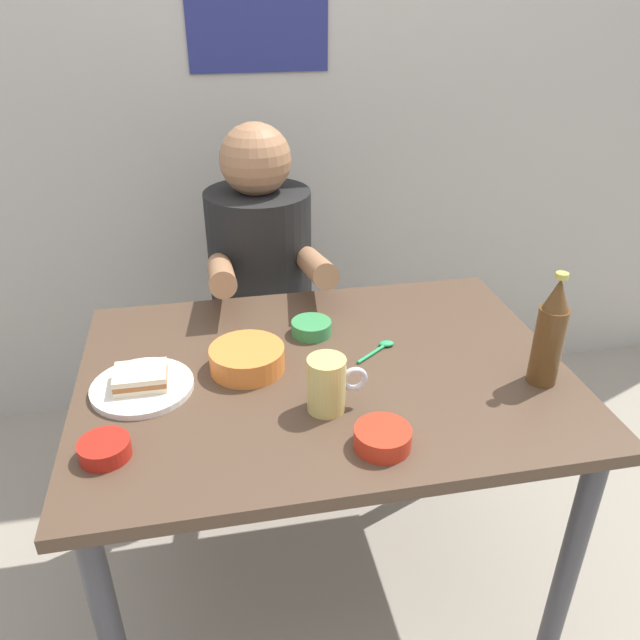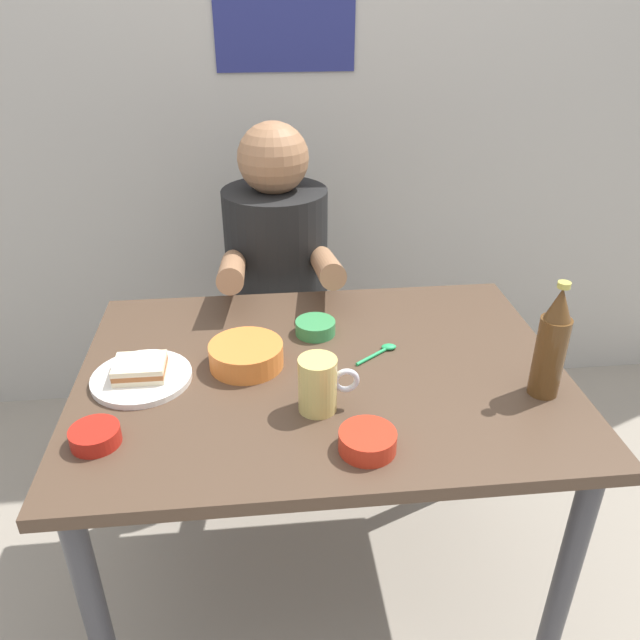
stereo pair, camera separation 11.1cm
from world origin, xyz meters
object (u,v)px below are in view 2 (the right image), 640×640
object	(u,v)px
stool	(281,365)
beer_bottle	(552,345)
plate_orange	(142,378)
beer_mug	(319,384)
person_seated	(277,255)
sandwich	(140,368)
soup_bowl_orange	(246,354)
dining_table	(322,402)

from	to	relation	value
stool	beer_bottle	xyz separation A→B (m)	(0.54, -0.77, 0.51)
plate_orange	beer_mug	world-z (taller)	beer_mug
stool	plate_orange	world-z (taller)	plate_orange
stool	plate_orange	xyz separation A→B (m)	(-0.33, -0.64, 0.40)
person_seated	sandwich	size ratio (longest dim) A/B	6.54
stool	beer_bottle	world-z (taller)	beer_bottle
stool	sandwich	world-z (taller)	sandwich
person_seated	beer_mug	world-z (taller)	person_seated
plate_orange	beer_mug	bearing A→B (deg)	-20.53
plate_orange	soup_bowl_orange	size ratio (longest dim) A/B	1.29
sandwich	stool	bearing A→B (deg)	62.85
person_seated	beer_mug	distance (m)	0.77
beer_bottle	soup_bowl_orange	bearing A→B (deg)	164.68
stool	beer_mug	size ratio (longest dim) A/B	3.57
beer_mug	beer_bottle	xyz separation A→B (m)	(0.48, 0.01, 0.06)
sandwich	beer_bottle	bearing A→B (deg)	-8.85
dining_table	beer_mug	xyz separation A→B (m)	(-0.02, -0.15, 0.15)
beer_mug	beer_bottle	world-z (taller)	beer_bottle
stool	dining_table	bearing A→B (deg)	-83.04
dining_table	sandwich	xyz separation A→B (m)	(-0.40, -0.01, 0.13)
person_seated	sandwich	xyz separation A→B (m)	(-0.33, -0.62, 0.01)
stool	person_seated	xyz separation A→B (m)	(0.00, -0.01, 0.42)
beer_mug	soup_bowl_orange	bearing A→B (deg)	129.38
dining_table	sandwich	world-z (taller)	sandwich
dining_table	plate_orange	xyz separation A→B (m)	(-0.40, -0.01, 0.10)
dining_table	person_seated	size ratio (longest dim) A/B	1.53
plate_orange	sandwich	bearing A→B (deg)	90.00
sandwich	plate_orange	bearing A→B (deg)	-90.00
dining_table	stool	distance (m)	0.70
person_seated	beer_bottle	xyz separation A→B (m)	(0.54, -0.76, 0.09)
plate_orange	sandwich	distance (m)	0.02
dining_table	plate_orange	distance (m)	0.42
plate_orange	sandwich	xyz separation A→B (m)	(0.00, 0.00, 0.02)
stool	beer_mug	world-z (taller)	beer_mug
stool	plate_orange	bearing A→B (deg)	-117.15
sandwich	beer_bottle	xyz separation A→B (m)	(0.86, -0.13, 0.09)
person_seated	beer_bottle	bearing A→B (deg)	-54.66
stool	soup_bowl_orange	bearing A→B (deg)	-99.01
person_seated	beer_mug	xyz separation A→B (m)	(0.05, -0.77, 0.03)
dining_table	plate_orange	world-z (taller)	plate_orange
sandwich	dining_table	bearing A→B (deg)	0.77
stool	soup_bowl_orange	distance (m)	0.74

